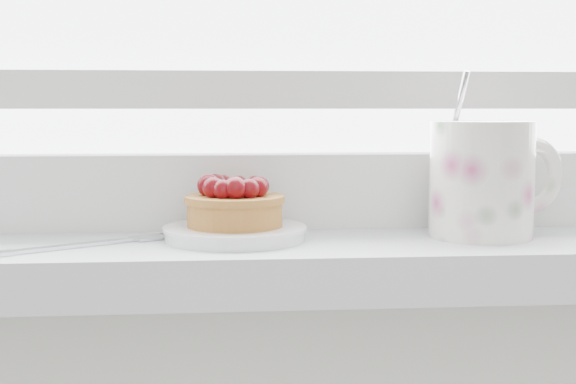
{
  "coord_description": "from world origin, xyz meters",
  "views": [
    {
      "loc": [
        -0.07,
        1.21,
        1.05
      ],
      "look_at": [
        -0.01,
        1.88,
        0.98
      ],
      "focal_mm": 50.0,
      "sensor_mm": 36.0,
      "label": 1
    }
  ],
  "objects": [
    {
      "name": "fork",
      "position": [
        -0.17,
        1.88,
        0.94
      ],
      "size": [
        0.16,
        0.11,
        0.0
      ],
      "color": "silver",
      "rests_on": "windowsill"
    },
    {
      "name": "floral_mug",
      "position": [
        0.16,
        1.89,
        0.99
      ],
      "size": [
        0.14,
        0.11,
        0.15
      ],
      "color": "silver",
      "rests_on": "windowsill"
    },
    {
      "name": "saucer",
      "position": [
        -0.06,
        1.89,
        0.95
      ],
      "size": [
        0.12,
        0.12,
        0.01
      ],
      "primitive_type": "cylinder",
      "color": "white",
      "rests_on": "windowsill"
    },
    {
      "name": "raspberry_tart",
      "position": [
        -0.06,
        1.89,
        0.97
      ],
      "size": [
        0.09,
        0.09,
        0.04
      ],
      "color": "brown",
      "rests_on": "saucer"
    }
  ]
}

